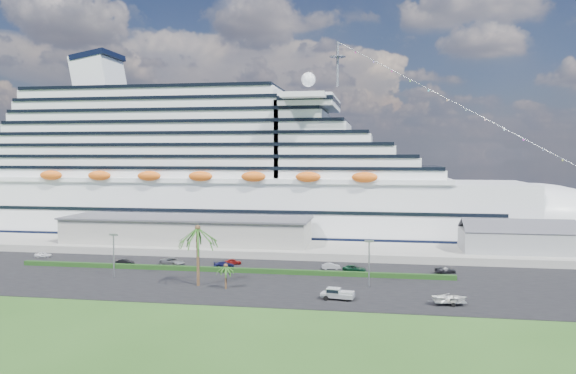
% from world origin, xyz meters
% --- Properties ---
extents(ground, '(420.00, 420.00, 0.00)m').
position_xyz_m(ground, '(0.00, 0.00, 0.00)').
color(ground, '#28501A').
rests_on(ground, ground).
extents(asphalt_lot, '(140.00, 38.00, 0.12)m').
position_xyz_m(asphalt_lot, '(0.00, 11.00, 0.06)').
color(asphalt_lot, black).
rests_on(asphalt_lot, ground).
extents(wharf, '(240.00, 20.00, 1.80)m').
position_xyz_m(wharf, '(0.00, 40.00, 0.90)').
color(wharf, gray).
rests_on(wharf, ground).
extents(water, '(420.00, 160.00, 0.02)m').
position_xyz_m(water, '(0.00, 130.00, 0.01)').
color(water, black).
rests_on(water, ground).
extents(cruise_ship, '(191.00, 38.00, 54.00)m').
position_xyz_m(cruise_ship, '(-21.53, 64.00, 16.69)').
color(cruise_ship, silver).
rests_on(cruise_ship, ground).
extents(terminal_building, '(61.00, 15.00, 6.30)m').
position_xyz_m(terminal_building, '(-25.00, 40.00, 5.01)').
color(terminal_building, gray).
rests_on(terminal_building, wharf).
extents(port_shed, '(24.00, 12.31, 7.37)m').
position_xyz_m(port_shed, '(52.00, 40.00, 4.40)').
color(port_shed, gray).
rests_on(port_shed, wharf).
extents(hedge, '(88.00, 1.10, 0.90)m').
position_xyz_m(hedge, '(-8.00, 16.00, 0.57)').
color(hedge, black).
rests_on(hedge, asphalt_lot).
extents(lamp_post_left, '(1.60, 0.35, 8.27)m').
position_xyz_m(lamp_post_left, '(-28.00, 8.00, 5.34)').
color(lamp_post_left, gray).
rests_on(lamp_post_left, asphalt_lot).
extents(lamp_post_right, '(1.60, 0.35, 8.27)m').
position_xyz_m(lamp_post_right, '(20.00, 8.00, 5.34)').
color(lamp_post_right, gray).
rests_on(lamp_post_right, asphalt_lot).
extents(palm_tall, '(8.82, 8.82, 11.13)m').
position_xyz_m(palm_tall, '(-10.00, 4.00, 9.20)').
color(palm_tall, '#47301E').
rests_on(palm_tall, ground).
extents(palm_short, '(3.53, 3.53, 4.56)m').
position_xyz_m(palm_short, '(-4.50, 2.50, 3.67)').
color(palm_short, '#47301E').
rests_on(palm_short, ground).
extents(parked_car_0, '(3.93, 2.56, 1.25)m').
position_xyz_m(parked_car_0, '(-53.31, 24.33, 0.74)').
color(parked_car_0, white).
rests_on(parked_car_0, asphalt_lot).
extents(parked_car_1, '(3.78, 1.32, 1.24)m').
position_xyz_m(parked_car_1, '(-31.21, 19.31, 0.74)').
color(parked_car_1, black).
rests_on(parked_car_1, asphalt_lot).
extents(parked_car_2, '(6.21, 4.56, 1.57)m').
position_xyz_m(parked_car_2, '(-21.21, 20.75, 0.90)').
color(parked_car_2, gray).
rests_on(parked_car_2, asphalt_lot).
extents(parked_car_3, '(4.46, 2.33, 1.24)m').
position_xyz_m(parked_car_3, '(-9.86, 20.14, 0.74)').
color(parked_car_3, '#10123B').
rests_on(parked_car_3, asphalt_lot).
extents(parked_car_4, '(3.85, 2.56, 1.22)m').
position_xyz_m(parked_car_4, '(-8.85, 23.57, 0.73)').
color(parked_car_4, maroon).
rests_on(parked_car_4, asphalt_lot).
extents(parked_car_5, '(3.94, 2.03, 1.24)m').
position_xyz_m(parked_car_5, '(12.10, 22.02, 0.74)').
color(parked_car_5, '#A7A8AE').
rests_on(parked_car_5, asphalt_lot).
extents(parked_car_6, '(5.18, 3.72, 1.31)m').
position_xyz_m(parked_car_6, '(16.96, 20.15, 0.78)').
color(parked_car_6, black).
rests_on(parked_car_6, asphalt_lot).
extents(parked_car_7, '(4.49, 2.75, 1.22)m').
position_xyz_m(parked_car_7, '(34.58, 21.92, 0.73)').
color(parked_car_7, black).
rests_on(parked_car_7, asphalt_lot).
extents(pickup_truck, '(5.51, 2.70, 1.86)m').
position_xyz_m(pickup_truck, '(15.14, -1.65, 1.14)').
color(pickup_truck, black).
rests_on(pickup_truck, asphalt_lot).
extents(boat_trailer, '(6.20, 4.39, 1.74)m').
position_xyz_m(boat_trailer, '(32.63, -2.22, 1.27)').
color(boat_trailer, gray).
rests_on(boat_trailer, asphalt_lot).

